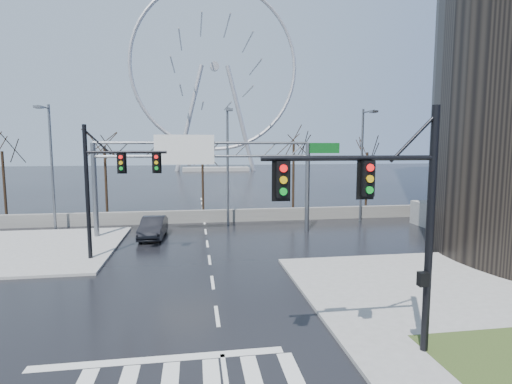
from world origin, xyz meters
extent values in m
plane|color=black|center=(0.00, 0.00, 0.00)|extent=(260.00, 260.00, 0.00)
cube|color=gray|center=(10.00, 2.00, 0.07)|extent=(12.00, 10.00, 0.15)
cube|color=gray|center=(-11.00, 12.00, 0.07)|extent=(10.00, 12.00, 0.15)
cube|color=slate|center=(0.00, 20.00, 0.55)|extent=(52.00, 0.50, 1.10)
cylinder|color=black|center=(6.50, -4.00, 4.00)|extent=(0.24, 0.24, 8.00)
cylinder|color=black|center=(3.80, -4.00, 6.40)|extent=(5.40, 0.16, 0.16)
cube|color=black|center=(4.30, -4.15, 5.80)|extent=(0.35, 0.28, 1.05)
cube|color=black|center=(1.70, -4.15, 5.80)|extent=(0.35, 0.28, 1.05)
cylinder|color=black|center=(-7.00, 9.00, 4.00)|extent=(0.24, 0.24, 8.00)
cylinder|color=black|center=(-4.70, 9.00, 6.40)|extent=(4.60, 0.16, 0.16)
cube|color=black|center=(-5.00, 8.85, 5.80)|extent=(0.35, 0.28, 1.05)
cube|color=black|center=(-3.00, 8.85, 5.80)|extent=(0.35, 0.28, 1.05)
cylinder|color=slate|center=(-8.00, 15.00, 3.50)|extent=(0.36, 0.36, 7.00)
cylinder|color=slate|center=(8.00, 15.00, 3.50)|extent=(0.36, 0.36, 7.00)
cylinder|color=slate|center=(0.00, 15.00, 7.00)|extent=(16.00, 0.20, 0.20)
cylinder|color=slate|center=(0.00, 15.00, 6.00)|extent=(16.00, 0.20, 0.20)
cube|color=#0A4F16|center=(-1.50, 14.85, 6.50)|extent=(4.20, 0.10, 2.00)
cube|color=silver|center=(-1.50, 14.79, 6.50)|extent=(4.40, 0.02, 2.20)
cylinder|color=slate|center=(-12.00, 18.50, 5.00)|extent=(0.20, 0.20, 10.00)
cylinder|color=slate|center=(-12.00, 17.40, 9.70)|extent=(0.12, 2.20, 0.12)
cube|color=slate|center=(-12.00, 16.40, 9.60)|extent=(0.50, 0.70, 0.18)
cylinder|color=slate|center=(2.00, 18.50, 5.00)|extent=(0.20, 0.20, 10.00)
cylinder|color=slate|center=(2.00, 17.40, 9.70)|extent=(0.12, 2.20, 0.12)
cube|color=slate|center=(2.00, 16.40, 9.60)|extent=(0.50, 0.70, 0.18)
cylinder|color=slate|center=(14.00, 18.50, 5.00)|extent=(0.20, 0.20, 10.00)
cylinder|color=slate|center=(14.00, 17.40, 9.70)|extent=(0.12, 2.20, 0.12)
cube|color=slate|center=(14.00, 16.40, 9.60)|extent=(0.50, 0.70, 0.18)
cylinder|color=black|center=(-18.00, 24.00, 3.15)|extent=(0.24, 0.24, 6.30)
cylinder|color=black|center=(-9.00, 23.50, 3.38)|extent=(0.24, 0.24, 6.75)
cylinder|color=black|center=(0.00, 24.50, 2.93)|extent=(0.24, 0.24, 5.85)
cylinder|color=black|center=(9.00, 23.50, 3.51)|extent=(0.24, 0.24, 7.02)
cylinder|color=black|center=(17.00, 24.00, 3.06)|extent=(0.24, 0.24, 6.12)
cube|color=gray|center=(5.00, 95.00, 0.50)|extent=(18.00, 6.00, 1.00)
torus|color=#B2B2B7|center=(5.00, 95.00, 28.00)|extent=(45.00, 1.00, 45.00)
cylinder|color=#B2B2B7|center=(5.00, 95.00, 28.00)|extent=(2.40, 1.50, 2.40)
cylinder|color=#B2B2B7|center=(-2.00, 95.00, 14.00)|extent=(8.28, 1.20, 28.82)
cylinder|color=#B2B2B7|center=(12.00, 95.00, 14.00)|extent=(8.28, 1.20, 28.82)
imported|color=black|center=(-3.90, 14.54, 0.77)|extent=(1.91, 4.75, 1.54)
camera|label=1|loc=(-0.79, -15.34, 6.76)|focal=28.00mm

